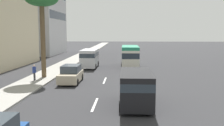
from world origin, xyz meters
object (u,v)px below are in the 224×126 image
car_fourth (71,74)px  van_fifth (90,57)px  van_lead (136,87)px  minibus_second (130,55)px  palm_tree (42,3)px  pedestrian_mid_block (34,72)px

car_fourth → van_fifth: van_fifth is taller
van_lead → van_fifth: size_ratio=0.94×
minibus_second → palm_tree: bearing=136.3°
van_lead → palm_tree: 14.76m
minibus_second → car_fourth: minibus_second is taller
palm_tree → van_lead: bearing=-136.2°
car_fourth → van_lead: bearing=38.2°
pedestrian_mid_block → van_fifth: bearing=60.8°
pedestrian_mid_block → van_lead: bearing=-46.4°
minibus_second → pedestrian_mid_block: minibus_second is taller
minibus_second → palm_tree: size_ratio=0.75×
van_lead → minibus_second: size_ratio=0.72×
van_lead → pedestrian_mid_block: size_ratio=3.06×
minibus_second → pedestrian_mid_block: size_ratio=4.25×
car_fourth → pedestrian_mid_block: bearing=-92.8°
van_lead → van_fifth: bearing=17.2°
van_fifth → pedestrian_mid_block: bearing=-21.6°
van_fifth → pedestrian_mid_block: 10.91m
van_lead → van_fifth: 18.62m
van_lead → palm_tree: bearing=43.8°
van_lead → pedestrian_mid_block: 12.21m
van_lead → car_fourth: (7.47, 5.88, -0.50)m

